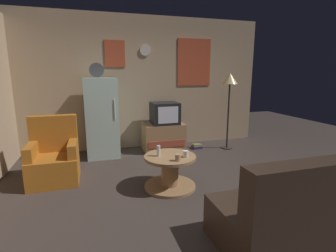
{
  "coord_description": "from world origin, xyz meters",
  "views": [
    {
      "loc": [
        -1.1,
        -2.94,
        1.6
      ],
      "look_at": [
        0.05,
        0.9,
        0.75
      ],
      "focal_mm": 27.15,
      "sensor_mm": 36.0,
      "label": 1
    }
  ],
  "objects_px": {
    "coffee_table": "(170,172)",
    "couch": "(309,213)",
    "standing_lamp": "(230,84)",
    "armchair": "(54,159)",
    "mug_ceramic_tan": "(178,158)",
    "book_stack": "(197,146)",
    "tv_stand": "(163,137)",
    "crt_tv": "(165,113)",
    "mug_ceramic_white": "(186,154)",
    "fridge": "(102,118)",
    "wine_glass": "(158,151)"
  },
  "relations": [
    {
      "from": "tv_stand",
      "to": "book_stack",
      "type": "xyz_separation_m",
      "value": [
        0.71,
        -0.12,
        -0.23
      ]
    },
    {
      "from": "fridge",
      "to": "wine_glass",
      "type": "distance_m",
      "value": 1.84
    },
    {
      "from": "standing_lamp",
      "to": "mug_ceramic_white",
      "type": "xyz_separation_m",
      "value": [
        -1.55,
        -1.59,
        -0.84
      ]
    },
    {
      "from": "coffee_table",
      "to": "book_stack",
      "type": "distance_m",
      "value": 1.98
    },
    {
      "from": "fridge",
      "to": "armchair",
      "type": "xyz_separation_m",
      "value": [
        -0.75,
        -0.99,
        -0.42
      ]
    },
    {
      "from": "wine_glass",
      "to": "mug_ceramic_white",
      "type": "xyz_separation_m",
      "value": [
        0.34,
        -0.15,
        -0.03
      ]
    },
    {
      "from": "tv_stand",
      "to": "mug_ceramic_white",
      "type": "relative_size",
      "value": 9.33
    },
    {
      "from": "coffee_table",
      "to": "armchair",
      "type": "bearing_deg",
      "value": 154.98
    },
    {
      "from": "tv_stand",
      "to": "mug_ceramic_tan",
      "type": "bearing_deg",
      "value": -100.36
    },
    {
      "from": "standing_lamp",
      "to": "book_stack",
      "type": "distance_m",
      "value": 1.46
    },
    {
      "from": "mug_ceramic_tan",
      "to": "coffee_table",
      "type": "bearing_deg",
      "value": 98.54
    },
    {
      "from": "crt_tv",
      "to": "mug_ceramic_tan",
      "type": "distance_m",
      "value": 2.04
    },
    {
      "from": "standing_lamp",
      "to": "mug_ceramic_white",
      "type": "relative_size",
      "value": 17.67
    },
    {
      "from": "mug_ceramic_tan",
      "to": "armchair",
      "type": "bearing_deg",
      "value": 149.04
    },
    {
      "from": "mug_ceramic_white",
      "to": "crt_tv",
      "type": "bearing_deg",
      "value": 82.7
    },
    {
      "from": "tv_stand",
      "to": "crt_tv",
      "type": "distance_m",
      "value": 0.5
    },
    {
      "from": "couch",
      "to": "mug_ceramic_white",
      "type": "bearing_deg",
      "value": 116.47
    },
    {
      "from": "wine_glass",
      "to": "armchair",
      "type": "xyz_separation_m",
      "value": [
        -1.43,
        0.71,
        -0.21
      ]
    },
    {
      "from": "crt_tv",
      "to": "mug_ceramic_white",
      "type": "bearing_deg",
      "value": -97.3
    },
    {
      "from": "coffee_table",
      "to": "book_stack",
      "type": "relative_size",
      "value": 3.47
    },
    {
      "from": "standing_lamp",
      "to": "armchair",
      "type": "distance_m",
      "value": 3.55
    },
    {
      "from": "tv_stand",
      "to": "armchair",
      "type": "distance_m",
      "value": 2.22
    },
    {
      "from": "tv_stand",
      "to": "couch",
      "type": "xyz_separation_m",
      "value": [
        0.49,
        -3.27,
        0.03
      ]
    },
    {
      "from": "tv_stand",
      "to": "fridge",
      "type": "bearing_deg",
      "value": -178.96
    },
    {
      "from": "mug_ceramic_white",
      "to": "couch",
      "type": "height_order",
      "value": "couch"
    },
    {
      "from": "couch",
      "to": "coffee_table",
      "type": "bearing_deg",
      "value": 120.19
    },
    {
      "from": "tv_stand",
      "to": "book_stack",
      "type": "height_order",
      "value": "tv_stand"
    },
    {
      "from": "crt_tv",
      "to": "armchair",
      "type": "relative_size",
      "value": 0.56
    },
    {
      "from": "book_stack",
      "to": "tv_stand",
      "type": "bearing_deg",
      "value": 170.83
    },
    {
      "from": "crt_tv",
      "to": "coffee_table",
      "type": "height_order",
      "value": "crt_tv"
    },
    {
      "from": "tv_stand",
      "to": "standing_lamp",
      "type": "bearing_deg",
      "value": -11.61
    },
    {
      "from": "armchair",
      "to": "tv_stand",
      "type": "bearing_deg",
      "value": 27.02
    },
    {
      "from": "fridge",
      "to": "couch",
      "type": "xyz_separation_m",
      "value": [
        1.72,
        -3.25,
        -0.44
      ]
    },
    {
      "from": "mug_ceramic_white",
      "to": "armchair",
      "type": "height_order",
      "value": "armchair"
    },
    {
      "from": "standing_lamp",
      "to": "armchair",
      "type": "relative_size",
      "value": 1.66
    },
    {
      "from": "coffee_table",
      "to": "mug_ceramic_white",
      "type": "height_order",
      "value": "mug_ceramic_white"
    },
    {
      "from": "standing_lamp",
      "to": "book_stack",
      "type": "height_order",
      "value": "standing_lamp"
    },
    {
      "from": "tv_stand",
      "to": "wine_glass",
      "type": "height_order",
      "value": "wine_glass"
    },
    {
      "from": "mug_ceramic_tan",
      "to": "book_stack",
      "type": "relative_size",
      "value": 0.43
    },
    {
      "from": "coffee_table",
      "to": "couch",
      "type": "xyz_separation_m",
      "value": [
        0.89,
        -1.52,
        0.08
      ]
    },
    {
      "from": "fridge",
      "to": "wine_glass",
      "type": "bearing_deg",
      "value": -68.39
    },
    {
      "from": "crt_tv",
      "to": "book_stack",
      "type": "xyz_separation_m",
      "value": [
        0.69,
        -0.11,
        -0.73
      ]
    },
    {
      "from": "couch",
      "to": "standing_lamp",
      "type": "bearing_deg",
      "value": 74.18
    },
    {
      "from": "crt_tv",
      "to": "couch",
      "type": "bearing_deg",
      "value": -81.98
    },
    {
      "from": "standing_lamp",
      "to": "armchair",
      "type": "xyz_separation_m",
      "value": [
        -3.32,
        -0.73,
        -1.02
      ]
    },
    {
      "from": "book_stack",
      "to": "wine_glass",
      "type": "bearing_deg",
      "value": -128.32
    },
    {
      "from": "coffee_table",
      "to": "mug_ceramic_white",
      "type": "distance_m",
      "value": 0.36
    },
    {
      "from": "wine_glass",
      "to": "couch",
      "type": "xyz_separation_m",
      "value": [
        1.04,
        -1.55,
        -0.23
      ]
    },
    {
      "from": "armchair",
      "to": "standing_lamp",
      "type": "bearing_deg",
      "value": 12.48
    },
    {
      "from": "mug_ceramic_tan",
      "to": "couch",
      "type": "height_order",
      "value": "couch"
    }
  ]
}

